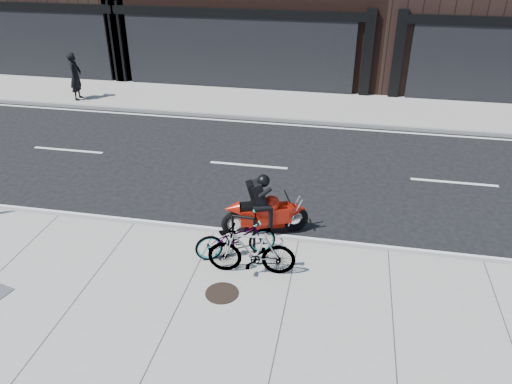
% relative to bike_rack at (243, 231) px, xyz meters
% --- Properties ---
extents(ground, '(120.00, 120.00, 0.00)m').
position_rel_bike_rack_xyz_m(ground, '(-0.85, 2.60, -0.66)').
color(ground, black).
rests_on(ground, ground).
extents(sidewalk_near, '(60.00, 6.00, 0.13)m').
position_rel_bike_rack_xyz_m(sidewalk_near, '(-0.85, -2.40, -0.60)').
color(sidewalk_near, gray).
rests_on(sidewalk_near, ground).
extents(sidewalk_far, '(60.00, 3.50, 0.13)m').
position_rel_bike_rack_xyz_m(sidewalk_far, '(-0.85, 10.35, -0.60)').
color(sidewalk_far, gray).
rests_on(sidewalk_far, ground).
extents(bike_rack, '(0.54, 0.09, 0.91)m').
position_rel_bike_rack_xyz_m(bike_rack, '(0.00, 0.00, 0.00)').
color(bike_rack, black).
rests_on(bike_rack, sidewalk_near).
extents(bicycle_front, '(1.86, 1.31, 0.93)m').
position_rel_bike_rack_xyz_m(bicycle_front, '(-0.13, -0.19, -0.07)').
color(bicycle_front, gray).
rests_on(bicycle_front, sidewalk_near).
extents(bicycle_rear, '(1.85, 0.68, 1.09)m').
position_rel_bike_rack_xyz_m(bicycle_rear, '(0.32, -0.70, 0.01)').
color(bicycle_rear, gray).
rests_on(bicycle_rear, sidewalk_near).
extents(motorcycle, '(2.01, 0.98, 1.56)m').
position_rel_bike_rack_xyz_m(motorcycle, '(0.39, 1.04, -0.03)').
color(motorcycle, black).
rests_on(motorcycle, ground).
extents(pedestrian, '(0.54, 0.74, 1.89)m').
position_rel_bike_rack_xyz_m(pedestrian, '(-8.92, 9.22, 0.41)').
color(pedestrian, black).
rests_on(pedestrian, sidewalk_far).
extents(manhole_cover, '(0.72, 0.72, 0.02)m').
position_rel_bike_rack_xyz_m(manhole_cover, '(-0.12, -1.49, -0.53)').
color(manhole_cover, black).
rests_on(manhole_cover, sidewalk_near).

